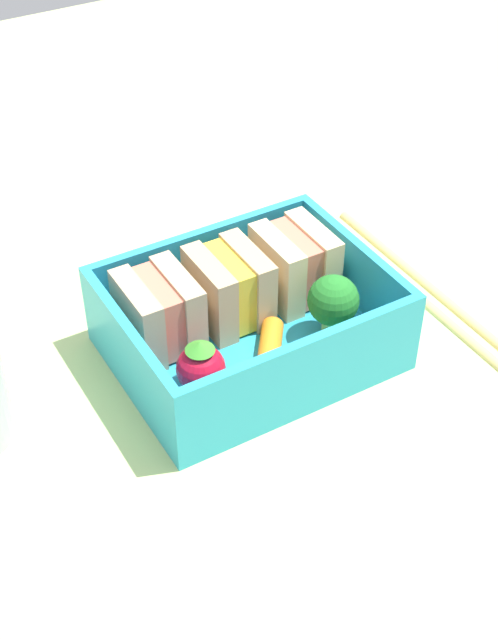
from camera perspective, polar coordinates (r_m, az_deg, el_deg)
ground_plane at (r=56.78cm, az=0.00°, el=-2.85°), size 120.00×120.00×2.00cm
bento_tray at (r=55.69cm, az=0.00°, el=-1.65°), size 16.33×12.79×1.20cm
bento_rim at (r=53.84cm, az=0.00°, el=0.59°), size 16.33×12.79×4.46cm
sandwich_left at (r=53.80cm, az=-5.79°, el=0.48°), size 4.10×4.94×4.70cm
sandwich_center_left at (r=55.44cm, az=-1.29°, el=2.10°), size 4.10×4.94×4.70cm
sandwich_center at (r=57.45cm, az=2.93°, el=3.60°), size 4.10×4.94×4.70cm
strawberry_far_left at (r=51.17cm, az=-3.10°, el=-3.03°), size 2.89×2.89×3.49cm
carrot_stick_far_left at (r=53.27cm, az=1.20°, el=-2.15°), size 4.15×4.96×1.37cm
broccoli_floret at (r=54.10cm, az=5.41°, el=1.15°), size 3.17×3.17×4.35cm
chopstick_pair at (r=61.67cm, az=11.14°, el=1.99°), size 2.12×20.90×0.70cm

